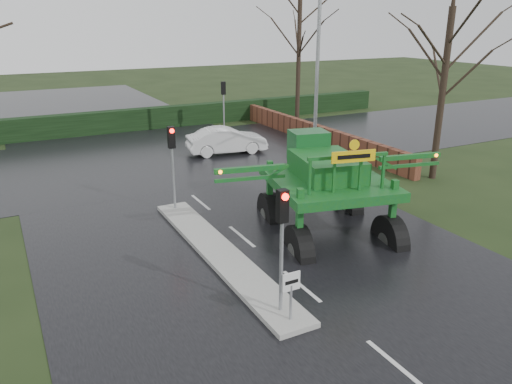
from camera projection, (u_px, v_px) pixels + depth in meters
name	position (u px, v px, depth m)	size (l,w,h in m)	color
ground	(301.00, 287.00, 14.66)	(140.00, 140.00, 0.00)	black
road_main	(185.00, 189.00, 23.03)	(14.00, 80.00, 0.02)	black
road_cross	(148.00, 159.00, 28.05)	(80.00, 12.00, 0.02)	black
median_island	(220.00, 253.00, 16.58)	(1.20, 10.00, 0.16)	gray
hedge_row	(115.00, 121.00, 34.50)	(44.00, 0.90, 1.50)	black
brick_wall	(305.00, 130.00, 32.46)	(0.40, 20.00, 1.20)	#592D1E
keep_left_sign	(291.00, 288.00, 12.49)	(0.50, 0.07, 1.35)	gray
traffic_signal_near	(282.00, 225.00, 12.40)	(0.26, 0.33, 3.52)	gray
traffic_signal_mid	(172.00, 150.00, 19.51)	(0.26, 0.33, 3.52)	gray
traffic_signal_far	(223.00, 96.00, 33.41)	(0.26, 0.33, 3.52)	gray
street_light_right	(313.00, 48.00, 26.33)	(3.85, 0.30, 10.00)	gray
tree_right_near	(445.00, 71.00, 23.02)	(5.60, 5.60, 9.64)	black
tree_right_far	(299.00, 33.00, 35.81)	(7.00, 7.00, 12.05)	black
crop_sprayer	(298.00, 187.00, 16.27)	(8.39, 6.04, 4.78)	black
white_sedan	(227.00, 153.00, 29.25)	(1.60, 4.60, 1.51)	silver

